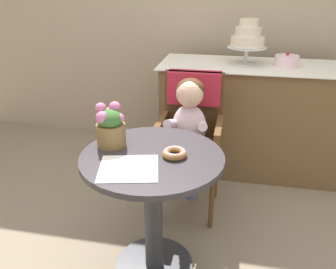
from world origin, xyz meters
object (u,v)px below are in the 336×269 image
object	(u,v)px
donut_front	(175,153)
cafe_table	(153,191)
wicker_chair	(192,121)
seated_child	(188,124)
tiered_cake_stand	(248,38)
round_layer_cake	(287,61)
flower_vase	(110,125)

from	to	relation	value
donut_front	cafe_table	bearing A→B (deg)	-177.16
cafe_table	wicker_chair	world-z (taller)	wicker_chair
seated_child	tiered_cake_stand	distance (m)	0.94
seated_child	round_layer_cake	distance (m)	1.03
cafe_table	round_layer_cake	bearing A→B (deg)	60.22
flower_vase	tiered_cake_stand	bearing A→B (deg)	61.50
cafe_table	seated_child	distance (m)	0.57
tiered_cake_stand	cafe_table	bearing A→B (deg)	-108.50
seated_child	round_layer_cake	xyz separation A→B (m)	(0.64, 0.76, 0.26)
cafe_table	tiered_cake_stand	size ratio (longest dim) A/B	2.10
seated_child	tiered_cake_stand	world-z (taller)	tiered_cake_stand
round_layer_cake	flower_vase	bearing A→B (deg)	-128.48
cafe_table	seated_child	size ratio (longest dim) A/B	0.99
donut_front	flower_vase	xyz separation A→B (m)	(-0.35, 0.06, 0.09)
cafe_table	seated_child	bearing A→B (deg)	78.97
wicker_chair	round_layer_cake	xyz separation A→B (m)	(0.64, 0.60, 0.30)
cafe_table	donut_front	bearing A→B (deg)	2.84
cafe_table	seated_child	world-z (taller)	seated_child
round_layer_cake	seated_child	bearing A→B (deg)	-129.92
seated_child	tiered_cake_stand	bearing A→B (deg)	66.65
wicker_chair	donut_front	distance (m)	0.69
cafe_table	tiered_cake_stand	bearing A→B (deg)	71.50
flower_vase	seated_child	bearing A→B (deg)	54.01
cafe_table	donut_front	distance (m)	0.26
wicker_chair	flower_vase	size ratio (longest dim) A/B	4.15
wicker_chair	flower_vase	xyz separation A→B (m)	(-0.34, -0.62, 0.19)
donut_front	round_layer_cake	size ratio (longest dim) A/B	0.68
cafe_table	donut_front	xyz separation A→B (m)	(0.11, 0.01, 0.23)
flower_vase	round_layer_cake	world-z (taller)	round_layer_cake
flower_vase	donut_front	bearing A→B (deg)	-10.11
seated_child	donut_front	size ratio (longest dim) A/B	5.96
cafe_table	round_layer_cake	size ratio (longest dim) A/B	4.03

